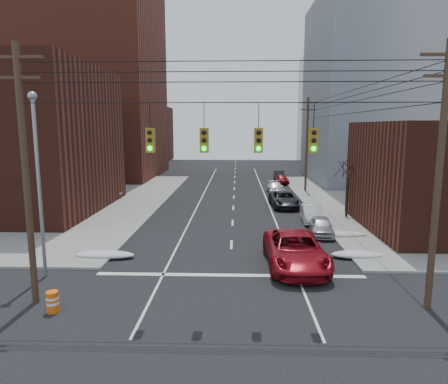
# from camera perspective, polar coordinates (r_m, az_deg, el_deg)

# --- Properties ---
(ground) EXTENTS (160.00, 160.00, 0.00)m
(ground) POSITION_cam_1_polar(r_m,az_deg,el_deg) (15.34, 0.39, -20.59)
(ground) COLOR black
(ground) RESTS_ON ground
(building_brick_tall) EXTENTS (24.00, 20.00, 30.00)m
(building_brick_tall) POSITION_cam_1_polar(r_m,az_deg,el_deg) (66.35, -20.39, 15.11)
(building_brick_tall) COLOR brown
(building_brick_tall) RESTS_ON ground
(building_brick_far) EXTENTS (22.00, 18.00, 12.00)m
(building_brick_far) POSITION_cam_1_polar(r_m,az_deg,el_deg) (91.19, -15.06, 7.96)
(building_brick_far) COLOR #4D1F17
(building_brick_far) RESTS_ON ground
(building_office) EXTENTS (22.00, 20.00, 25.00)m
(building_office) POSITION_cam_1_polar(r_m,az_deg,el_deg) (61.44, 23.15, 13.11)
(building_office) COLOR gray
(building_office) RESTS_ON ground
(building_glass) EXTENTS (20.00, 18.00, 22.00)m
(building_glass) POSITION_cam_1_polar(r_m,az_deg,el_deg) (86.65, 18.07, 11.08)
(building_glass) COLOR gray
(building_glass) RESTS_ON ground
(utility_pole_left) EXTENTS (2.20, 0.28, 11.00)m
(utility_pole_left) POSITION_cam_1_polar(r_m,az_deg,el_deg) (18.63, -26.49, 2.60)
(utility_pole_left) COLOR #473323
(utility_pole_left) RESTS_ON ground
(utility_pole_right) EXTENTS (2.20, 0.28, 11.00)m
(utility_pole_right) POSITION_cam_1_polar(r_m,az_deg,el_deg) (18.31, 28.35, 2.36)
(utility_pole_right) COLOR #473323
(utility_pole_right) RESTS_ON ground
(utility_pole_far) EXTENTS (2.20, 0.28, 11.00)m
(utility_pole_far) POSITION_cam_1_polar(r_m,az_deg,el_deg) (48.02, 11.75, 6.89)
(utility_pole_far) COLOR #473323
(utility_pole_far) RESTS_ON ground
(traffic_signals) EXTENTS (17.00, 0.42, 2.02)m
(traffic_signals) POSITION_cam_1_polar(r_m,az_deg,el_deg) (16.27, 1.03, 7.63)
(traffic_signals) COLOR black
(traffic_signals) RESTS_ON ground
(street_light) EXTENTS (0.44, 0.44, 9.32)m
(street_light) POSITION_cam_1_polar(r_m,az_deg,el_deg) (21.76, -25.05, 2.88)
(street_light) COLOR gray
(street_light) RESTS_ON ground
(bare_tree) EXTENTS (2.09, 2.20, 4.93)m
(bare_tree) POSITION_cam_1_polar(r_m,az_deg,el_deg) (34.96, 17.19, 0.13)
(bare_tree) COLOR black
(bare_tree) RESTS_ON ground
(snow_nw) EXTENTS (3.50, 1.08, 0.42)m
(snow_nw) POSITION_cam_1_polar(r_m,az_deg,el_deg) (24.74, -16.64, -8.58)
(snow_nw) COLOR silver
(snow_nw) RESTS_ON ground
(snow_ne) EXTENTS (3.00, 1.08, 0.42)m
(snow_ne) POSITION_cam_1_polar(r_m,az_deg,el_deg) (24.99, 18.41, -8.49)
(snow_ne) COLOR silver
(snow_ne) RESTS_ON ground
(snow_east_far) EXTENTS (4.00, 1.08, 0.42)m
(snow_east_far) POSITION_cam_1_polar(r_m,az_deg,el_deg) (29.15, 15.91, -5.83)
(snow_east_far) COLOR silver
(snow_east_far) RESTS_ON ground
(red_pickup) EXTENTS (3.23, 6.75, 1.86)m
(red_pickup) POSITION_cam_1_polar(r_m,az_deg,el_deg) (22.56, 10.13, -8.16)
(red_pickup) COLOR maroon
(red_pickup) RESTS_ON ground
(parked_car_a) EXTENTS (1.93, 3.97, 1.31)m
(parked_car_a) POSITION_cam_1_polar(r_m,az_deg,el_deg) (29.34, 13.75, -4.75)
(parked_car_a) COLOR #B4B5B9
(parked_car_a) RESTS_ON ground
(parked_car_b) EXTENTS (1.64, 4.24, 1.38)m
(parked_car_b) POSITION_cam_1_polar(r_m,az_deg,el_deg) (33.18, 12.38, -3.01)
(parked_car_b) COLOR silver
(parked_car_b) RESTS_ON ground
(parked_car_c) EXTENTS (2.81, 5.51, 1.49)m
(parked_car_c) POSITION_cam_1_polar(r_m,az_deg,el_deg) (38.71, 8.62, -1.06)
(parked_car_c) COLOR black
(parked_car_c) RESTS_ON ground
(parked_car_d) EXTENTS (2.04, 4.49, 1.28)m
(parked_car_d) POSITION_cam_1_polar(r_m,az_deg,el_deg) (46.58, 7.35, 0.58)
(parked_car_d) COLOR silver
(parked_car_d) RESTS_ON ground
(parked_car_e) EXTENTS (1.85, 3.87, 1.28)m
(parked_car_e) POSITION_cam_1_polar(r_m,az_deg,el_deg) (54.35, 8.27, 1.80)
(parked_car_e) COLOR maroon
(parked_car_e) RESTS_ON ground
(parked_car_f) EXTENTS (1.93, 4.40, 1.41)m
(parked_car_f) POSITION_cam_1_polar(r_m,az_deg,el_deg) (58.14, 7.86, 2.36)
(parked_car_f) COLOR black
(parked_car_f) RESTS_ON ground
(lot_car_a) EXTENTS (3.95, 2.04, 1.24)m
(lot_car_a) POSITION_cam_1_polar(r_m,az_deg,el_deg) (41.68, -20.09, -0.76)
(lot_car_a) COLOR white
(lot_car_a) RESTS_ON sidewalk_nw
(lot_car_b) EXTENTS (4.74, 2.36, 1.29)m
(lot_car_b) POSITION_cam_1_polar(r_m,az_deg,el_deg) (44.31, -17.33, -0.01)
(lot_car_b) COLOR silver
(lot_car_b) RESTS_ON sidewalk_nw
(lot_car_c) EXTENTS (4.69, 3.19, 1.26)m
(lot_car_c) POSITION_cam_1_polar(r_m,az_deg,el_deg) (39.32, -24.91, -1.62)
(lot_car_c) COLOR black
(lot_car_c) RESTS_ON sidewalk_nw
(lot_car_d) EXTENTS (4.15, 1.68, 1.41)m
(lot_car_d) POSITION_cam_1_polar(r_m,az_deg,el_deg) (45.43, -22.39, 0.01)
(lot_car_d) COLOR #B4B5B9
(lot_car_d) RESTS_ON sidewalk_nw
(construction_barrel) EXTENTS (0.52, 0.52, 0.89)m
(construction_barrel) POSITION_cam_1_polar(r_m,az_deg,el_deg) (18.63, -23.29, -14.18)
(construction_barrel) COLOR orange
(construction_barrel) RESTS_ON ground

